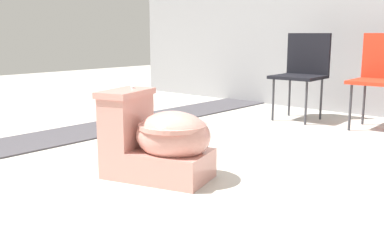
% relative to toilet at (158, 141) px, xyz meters
% --- Properties ---
extents(ground_plane, '(14.00, 14.00, 0.00)m').
position_rel_toilet_xyz_m(ground_plane, '(-0.06, 0.17, -0.22)').
color(ground_plane, '#B7B2A8').
extents(gravel_strip, '(0.56, 8.00, 0.01)m').
position_rel_toilet_xyz_m(gravel_strip, '(-1.36, 0.67, -0.21)').
color(gravel_strip, '#423F44').
rests_on(gravel_strip, ground).
extents(toilet, '(0.71, 0.54, 0.52)m').
position_rel_toilet_xyz_m(toilet, '(0.00, 0.00, 0.00)').
color(toilet, tan).
rests_on(toilet, ground).
extents(folding_chair_left, '(0.46, 0.46, 0.83)m').
position_rel_toilet_xyz_m(folding_chair_left, '(-0.27, 2.25, 0.29)').
color(folding_chair_left, black).
rests_on(folding_chair_left, ground).
extents(folding_chair_middle, '(0.45, 0.45, 0.83)m').
position_rel_toilet_xyz_m(folding_chair_middle, '(0.47, 2.29, 0.29)').
color(folding_chair_middle, red).
rests_on(folding_chair_middle, ground).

